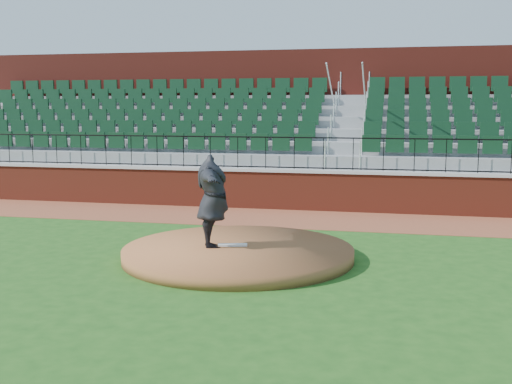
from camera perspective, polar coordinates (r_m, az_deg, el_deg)
ground at (r=13.29m, az=-1.43°, el=-6.42°), size 90.00×90.00×0.00m
warning_track at (r=18.46m, az=2.67°, el=-2.38°), size 34.00×3.20×0.01m
field_wall at (r=19.93m, az=3.48°, el=0.10°), size 34.00×0.35×1.20m
wall_cap at (r=19.85m, az=3.50°, el=1.96°), size 34.00×0.45×0.10m
wall_railing at (r=19.80m, az=3.51°, el=3.54°), size 34.00×0.05×1.00m
seating_stands at (r=22.46m, az=4.64°, el=5.31°), size 34.00×5.10×4.60m
concourse_wall at (r=25.22m, az=5.55°, el=6.59°), size 34.00×0.50×5.50m
pitchers_mound at (r=13.59m, az=-1.63°, el=-5.57°), size 4.98×4.98×0.25m
pitching_rubber at (r=13.68m, az=-2.15°, el=-4.84°), size 0.65×0.32×0.04m
pitcher at (r=13.42m, az=-4.00°, el=-0.84°), size 1.56×2.54×2.01m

